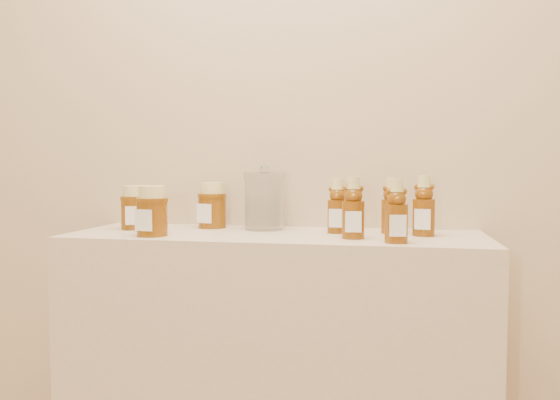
% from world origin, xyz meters
% --- Properties ---
extents(wall_back, '(3.50, 0.02, 2.70)m').
position_xyz_m(wall_back, '(0.00, 1.75, 1.35)').
color(wall_back, tan).
rests_on(wall_back, ground).
extents(display_table, '(1.20, 0.40, 0.90)m').
position_xyz_m(display_table, '(0.00, 1.55, 0.45)').
color(display_table, '#C1AB8D').
rests_on(display_table, ground).
extents(bear_bottle_back_left, '(0.07, 0.07, 0.18)m').
position_xyz_m(bear_bottle_back_left, '(0.18, 1.60, 0.99)').
color(bear_bottle_back_left, '#5D2E07').
rests_on(bear_bottle_back_left, display_table).
extents(bear_bottle_back_mid, '(0.08, 0.08, 0.18)m').
position_xyz_m(bear_bottle_back_mid, '(0.33, 1.62, 0.99)').
color(bear_bottle_back_mid, '#5D2E07').
rests_on(bear_bottle_back_mid, display_table).
extents(bear_bottle_back_right, '(0.08, 0.08, 0.19)m').
position_xyz_m(bear_bottle_back_right, '(0.42, 1.58, 1.00)').
color(bear_bottle_back_right, '#5D2E07').
rests_on(bear_bottle_back_right, display_table).
extents(bear_bottle_front_left, '(0.07, 0.07, 0.19)m').
position_xyz_m(bear_bottle_front_left, '(0.23, 1.49, 0.99)').
color(bear_bottle_front_left, '#5D2E07').
rests_on(bear_bottle_front_left, display_table).
extents(bear_bottle_front_right, '(0.07, 0.07, 0.18)m').
position_xyz_m(bear_bottle_front_right, '(0.34, 1.42, 0.99)').
color(bear_bottle_front_right, '#5D2E07').
rests_on(bear_bottle_front_right, display_table).
extents(honey_jar_left, '(0.11, 0.11, 0.14)m').
position_xyz_m(honey_jar_left, '(-0.45, 1.58, 0.97)').
color(honey_jar_left, '#5D2E07').
rests_on(honey_jar_left, display_table).
extents(honey_jar_back, '(0.11, 0.11, 0.14)m').
position_xyz_m(honey_jar_back, '(-0.23, 1.66, 0.97)').
color(honey_jar_back, '#5D2E07').
rests_on(honey_jar_back, display_table).
extents(honey_jar_front, '(0.10, 0.10, 0.14)m').
position_xyz_m(honey_jar_front, '(-0.33, 1.43, 0.97)').
color(honey_jar_front, '#5D2E07').
rests_on(honey_jar_front, display_table).
extents(glass_canister, '(0.13, 0.13, 0.19)m').
position_xyz_m(glass_canister, '(-0.05, 1.65, 1.00)').
color(glass_canister, white).
rests_on(glass_canister, display_table).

